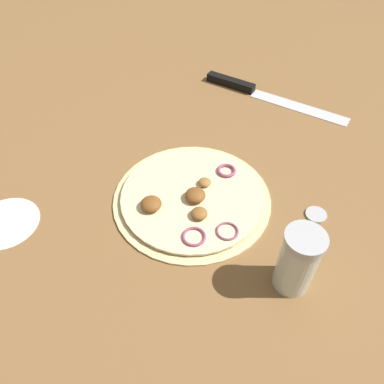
# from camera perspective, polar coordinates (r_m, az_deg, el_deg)

# --- Properties ---
(ground_plane) EXTENTS (3.00, 3.00, 0.00)m
(ground_plane) POSITION_cam_1_polar(r_m,az_deg,el_deg) (0.63, 0.00, -1.08)
(ground_plane) COLOR brown
(pizza) EXTENTS (0.26, 0.26, 0.03)m
(pizza) POSITION_cam_1_polar(r_m,az_deg,el_deg) (0.62, -0.04, -0.81)
(pizza) COLOR beige
(pizza) RESTS_ON ground_plane
(knife) EXTENTS (0.18, 0.31, 0.02)m
(knife) POSITION_cam_1_polar(r_m,az_deg,el_deg) (0.89, 8.82, 15.19)
(knife) COLOR silver
(knife) RESTS_ON ground_plane
(spice_jar) EXTENTS (0.05, 0.05, 0.11)m
(spice_jar) POSITION_cam_1_polar(r_m,az_deg,el_deg) (0.51, 15.81, -10.06)
(spice_jar) COLOR silver
(spice_jar) RESTS_ON ground_plane
(loose_cap) EXTENTS (0.03, 0.03, 0.01)m
(loose_cap) POSITION_cam_1_polar(r_m,az_deg,el_deg) (0.64, 18.41, -3.18)
(loose_cap) COLOR #B2B2B7
(loose_cap) RESTS_ON ground_plane
(flour_patch) EXTENTS (0.11, 0.11, 0.00)m
(flour_patch) POSITION_cam_1_polar(r_m,az_deg,el_deg) (0.66, -26.54, -4.20)
(flour_patch) COLOR white
(flour_patch) RESTS_ON ground_plane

